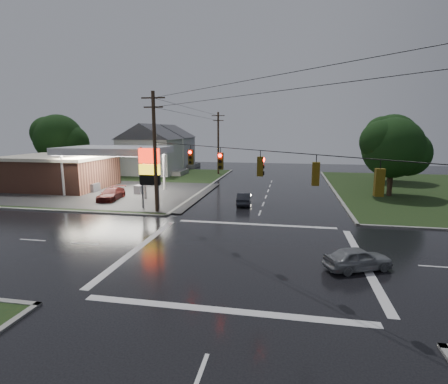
% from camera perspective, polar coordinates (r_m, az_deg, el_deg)
% --- Properties ---
extents(ground, '(120.00, 120.00, 0.00)m').
position_cam_1_polar(ground, '(22.13, 3.38, -10.07)').
color(ground, black).
rests_on(ground, ground).
extents(grass_nw, '(36.00, 36.00, 0.08)m').
position_cam_1_polar(grass_nw, '(55.20, -20.61, 1.62)').
color(grass_nw, '#1B3216').
rests_on(grass_nw, ground).
extents(gas_station, '(26.20, 18.00, 5.60)m').
position_cam_1_polar(gas_station, '(49.49, -24.23, 3.38)').
color(gas_station, '#2D2D2D').
rests_on(gas_station, ground).
extents(pylon_sign, '(2.00, 0.35, 6.00)m').
position_cam_1_polar(pylon_sign, '(33.94, -12.06, 3.81)').
color(pylon_sign, '#59595E').
rests_on(pylon_sign, ground).
extents(utility_pole_nw, '(2.20, 0.32, 11.00)m').
position_cam_1_polar(utility_pole_nw, '(32.49, -11.22, 6.59)').
color(utility_pole_nw, '#382619').
rests_on(utility_pole_nw, ground).
extents(utility_pole_n, '(2.20, 0.32, 10.50)m').
position_cam_1_polar(utility_pole_n, '(59.87, -0.94, 8.11)').
color(utility_pole_n, '#382619').
rests_on(utility_pole_n, ground).
extents(traffic_signals, '(26.87, 26.87, 1.47)m').
position_cam_1_polar(traffic_signals, '(20.77, 3.62, 6.92)').
color(traffic_signals, black).
rests_on(traffic_signals, ground).
extents(house_near, '(11.05, 8.48, 8.60)m').
position_cam_1_polar(house_near, '(61.39, -11.93, 6.96)').
color(house_near, silver).
rests_on(house_near, ground).
extents(house_far, '(11.05, 8.48, 8.60)m').
position_cam_1_polar(house_far, '(72.93, -9.03, 7.53)').
color(house_far, silver).
rests_on(house_far, ground).
extents(tree_nw_behind, '(8.93, 7.60, 10.00)m').
position_cam_1_polar(tree_nw_behind, '(62.36, -25.28, 7.89)').
color(tree_nw_behind, black).
rests_on(tree_nw_behind, ground).
extents(tree_ne_near, '(7.99, 6.80, 8.98)m').
position_cam_1_polar(tree_ne_near, '(44.18, 26.04, 6.46)').
color(tree_ne_near, black).
rests_on(tree_ne_near, ground).
extents(tree_ne_far, '(8.46, 7.20, 9.80)m').
position_cam_1_polar(tree_ne_far, '(56.52, 25.90, 7.70)').
color(tree_ne_far, black).
rests_on(tree_ne_far, ground).
extents(car_north, '(1.63, 3.89, 1.25)m').
position_cam_1_polar(car_north, '(35.98, 3.25, -1.08)').
color(car_north, black).
rests_on(car_north, ground).
extents(car_crossing, '(4.05, 2.93, 1.28)m').
position_cam_1_polar(car_crossing, '(20.93, 20.99, -10.11)').
color(car_crossing, gray).
rests_on(car_crossing, ground).
extents(car_pump, '(2.29, 4.80, 1.35)m').
position_cam_1_polar(car_pump, '(40.15, -17.93, -0.31)').
color(car_pump, '#4D1411').
rests_on(car_pump, ground).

